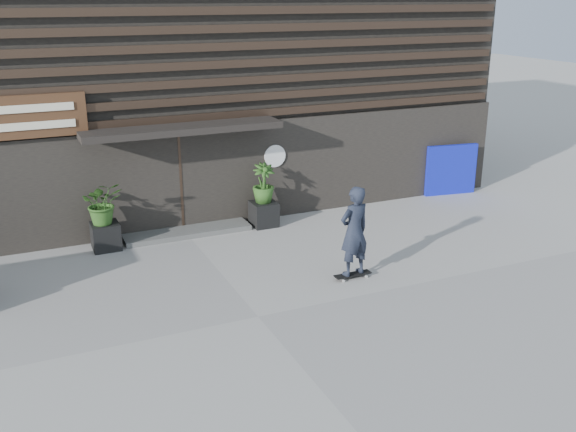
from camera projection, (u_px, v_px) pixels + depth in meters
name	position (u px, v px, depth m)	size (l,w,h in m)	color
ground	(258.00, 317.00, 11.54)	(80.00, 80.00, 0.00)	#9E9B96
entrance_step	(187.00, 231.00, 15.49)	(3.00, 0.80, 0.12)	#4E4E4B
planter_pot_left	(106.00, 236.00, 14.51)	(0.60, 0.60, 0.60)	black
bamboo_left	(102.00, 203.00, 14.25)	(0.86, 0.75, 0.96)	#2D591E
planter_pot_right	(264.00, 214.00, 15.97)	(0.60, 0.60, 0.60)	black
bamboo_right	(263.00, 183.00, 15.72)	(0.54, 0.54, 0.96)	#2D591E
blue_tarp	(451.00, 170.00, 18.35)	(1.52, 0.12, 1.42)	#0D15AF
building	(129.00, 45.00, 18.84)	(18.00, 11.00, 8.00)	black
skateboarder	(354.00, 231.00, 12.77)	(0.78, 0.55, 1.92)	black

